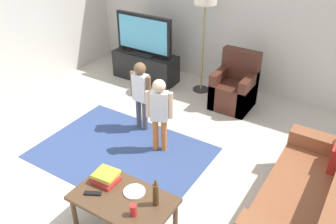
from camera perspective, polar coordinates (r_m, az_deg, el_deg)
The scene contains 16 objects.
ground at distance 4.45m, azimuth -4.18°, elevation -10.61°, with size 7.80×7.80×0.00m, color beige.
wall_back at distance 6.20m, azimuth 12.34°, elevation 15.48°, with size 6.00×0.12×2.70m, color silver.
area_rug at distance 4.88m, azimuth -7.27°, elevation -6.34°, with size 2.20×1.60×0.01m, color #33477A.
tv_stand at distance 6.67m, azimuth -3.56°, elevation 7.14°, with size 1.20×0.44×0.50m.
tv at distance 6.43m, azimuth -3.84°, elevation 11.99°, with size 1.10×0.28×0.71m.
couch at distance 4.01m, azimuth 21.79°, elevation -13.39°, with size 0.80×1.80×0.86m.
armchair at distance 5.86m, azimuth 10.49°, elevation 3.62°, with size 0.60×0.60×0.90m.
floor_lamp at distance 5.84m, azimuth 5.91°, elevation 17.04°, with size 0.36×0.36×1.78m.
child_near_tv at distance 5.03m, azimuth -4.31°, elevation 3.43°, with size 0.35×0.17×1.04m.
child_center at distance 4.56m, azimuth -1.37°, elevation 0.43°, with size 0.32×0.20×1.04m.
coffee_table at distance 3.68m, azimuth -7.06°, elevation -13.79°, with size 1.00×0.60×0.42m.
book_stack at distance 3.82m, azimuth -9.78°, elevation -10.02°, with size 0.27×0.24×0.11m.
bottle at distance 3.48m, azimuth -1.96°, elevation -12.85°, with size 0.06×0.06×0.30m.
tv_remote at distance 3.73m, azimuth -11.75°, elevation -12.46°, with size 0.17×0.05×0.02m, color black.
soda_can at distance 3.44m, azimuth -5.48°, elevation -15.14°, with size 0.07×0.07×0.12m, color red.
plate at distance 3.69m, azimuth -5.32°, elevation -12.39°, with size 0.22×0.22×0.02m.
Camera 1 is at (2.03, -2.63, 2.97)m, focal length 38.67 mm.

